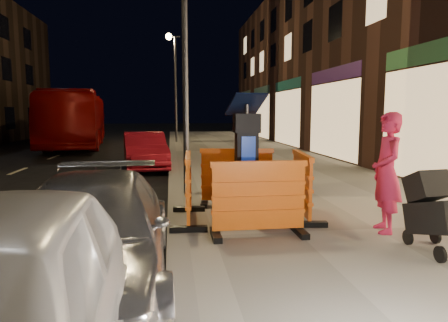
{
  "coord_description": "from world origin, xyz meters",
  "views": [
    {
      "loc": [
        -0.07,
        -5.53,
        1.92
      ],
      "look_at": [
        0.8,
        1.0,
        1.1
      ],
      "focal_mm": 32.0,
      "sensor_mm": 36.0,
      "label": 1
    }
  ],
  "objects": [
    {
      "name": "ground_plane",
      "position": [
        0.0,
        0.0,
        0.0
      ],
      "size": [
        120.0,
        120.0,
        0.0
      ],
      "primitive_type": "plane",
      "color": "black",
      "rests_on": "ground"
    },
    {
      "name": "bus_doubledecker",
      "position": [
        -5.14,
        16.98,
        0.0
      ],
      "size": [
        3.86,
        11.07,
        3.02
      ],
      "primitive_type": "imported",
      "rotation": [
        0.0,
        0.0,
        0.12
      ],
      "color": "#850504",
      "rests_on": "ground"
    },
    {
      "name": "car_red",
      "position": [
        -0.95,
        8.03,
        0.0
      ],
      "size": [
        1.81,
        3.89,
        1.23
      ],
      "primitive_type": "imported",
      "rotation": [
        0.0,
        0.0,
        0.14
      ],
      "color": "maroon",
      "rests_on": "ground"
    },
    {
      "name": "barrier_front",
      "position": [
        1.15,
        -0.11,
        0.69
      ],
      "size": [
        1.39,
        0.57,
        1.08
      ],
      "primitive_type": "cube",
      "rotation": [
        0.0,
        0.0,
        0.0
      ],
      "color": "orange",
      "rests_on": "sidewalk"
    },
    {
      "name": "barrier_kerbside",
      "position": [
        0.2,
        0.84,
        0.69
      ],
      "size": [
        0.64,
        1.41,
        1.08
      ],
      "primitive_type": "cube",
      "rotation": [
        0.0,
        0.0,
        1.52
      ],
      "color": "orange",
      "rests_on": "sidewalk"
    },
    {
      "name": "street_lamp_far",
      "position": [
        0.25,
        18.0,
        3.15
      ],
      "size": [
        0.12,
        0.12,
        6.0
      ],
      "primitive_type": "cylinder",
      "color": "#3F3F44",
      "rests_on": "sidewalk"
    },
    {
      "name": "barrier_bldgside",
      "position": [
        2.1,
        0.84,
        0.69
      ],
      "size": [
        0.73,
        1.45,
        1.08
      ],
      "primitive_type": "cube",
      "rotation": [
        0.0,
        0.0,
        1.45
      ],
      "color": "orange",
      "rests_on": "sidewalk"
    },
    {
      "name": "street_lamp_mid",
      "position": [
        0.25,
        3.0,
        3.15
      ],
      "size": [
        0.12,
        0.12,
        6.0
      ],
      "primitive_type": "cylinder",
      "color": "#3F3F44",
      "rests_on": "sidewalk"
    },
    {
      "name": "stroller",
      "position": [
        3.25,
        -1.04,
        0.65
      ],
      "size": [
        0.63,
        0.87,
        1.0
      ],
      "primitive_type": "cube",
      "rotation": [
        0.0,
        0.0,
        0.15
      ],
      "color": "black",
      "rests_on": "sidewalk"
    },
    {
      "name": "sidewalk",
      "position": [
        3.0,
        0.0,
        0.07
      ],
      "size": [
        6.0,
        60.0,
        0.15
      ],
      "primitive_type": "cube",
      "color": "gray",
      "rests_on": "ground"
    },
    {
      "name": "barrier_back",
      "position": [
        1.15,
        1.79,
        0.69
      ],
      "size": [
        1.45,
        0.76,
        1.08
      ],
      "primitive_type": "cube",
      "rotation": [
        0.0,
        0.0,
        -0.14
      ],
      "color": "orange",
      "rests_on": "sidewalk"
    },
    {
      "name": "man",
      "position": [
        3.05,
        -0.14,
        1.03
      ],
      "size": [
        0.54,
        0.72,
        1.76
      ],
      "primitive_type": "imported",
      "rotation": [
        0.0,
        0.0,
        -1.77
      ],
      "color": "#BE1E44",
      "rests_on": "sidewalk"
    },
    {
      "name": "parking_kiosk",
      "position": [
        1.15,
        0.84,
        1.12
      ],
      "size": [
        0.66,
        0.66,
        1.94
      ],
      "primitive_type": "cube",
      "rotation": [
        0.0,
        0.0,
        -0.09
      ],
      "color": "black",
      "rests_on": "sidewalk"
    },
    {
      "name": "kerb",
      "position": [
        0.0,
        0.0,
        0.07
      ],
      "size": [
        0.3,
        60.0,
        0.15
      ],
      "primitive_type": "cube",
      "color": "slate",
      "rests_on": "ground"
    },
    {
      "name": "car_silver",
      "position": [
        -0.95,
        -1.24,
        0.0
      ],
      "size": [
        1.85,
        4.21,
        1.2
      ],
      "primitive_type": "imported",
      "rotation": [
        0.0,
        0.0,
        0.04
      ],
      "color": "silver",
      "rests_on": "ground"
    }
  ]
}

